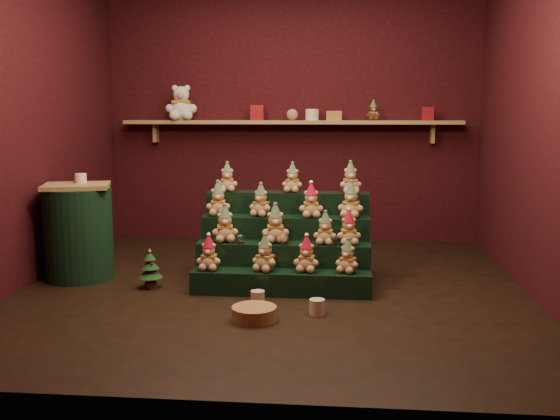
# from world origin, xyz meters

# --- Properties ---
(ground) EXTENTS (4.00, 4.00, 0.00)m
(ground) POSITION_xyz_m (0.00, 0.00, 0.00)
(ground) COLOR black
(ground) RESTS_ON ground
(back_wall) EXTENTS (4.00, 0.10, 2.80)m
(back_wall) POSITION_xyz_m (0.00, 2.05, 1.40)
(back_wall) COLOR black
(back_wall) RESTS_ON ground
(front_wall) EXTENTS (4.00, 0.10, 2.80)m
(front_wall) POSITION_xyz_m (0.00, -2.05, 1.40)
(front_wall) COLOR black
(front_wall) RESTS_ON ground
(left_wall) EXTENTS (0.10, 4.00, 2.80)m
(left_wall) POSITION_xyz_m (-2.05, 0.00, 1.40)
(left_wall) COLOR black
(left_wall) RESTS_ON ground
(right_wall) EXTENTS (0.10, 4.00, 2.80)m
(right_wall) POSITION_xyz_m (2.05, 0.00, 1.40)
(right_wall) COLOR black
(right_wall) RESTS_ON ground
(back_shelf) EXTENTS (3.60, 0.26, 0.24)m
(back_shelf) POSITION_xyz_m (0.00, 1.87, 1.29)
(back_shelf) COLOR tan
(back_shelf) RESTS_ON ground
(riser_tier_front) EXTENTS (1.40, 0.22, 0.18)m
(riser_tier_front) POSITION_xyz_m (0.08, -0.14, 0.09)
(riser_tier_front) COLOR black
(riser_tier_front) RESTS_ON ground
(riser_tier_midfront) EXTENTS (1.40, 0.22, 0.36)m
(riser_tier_midfront) POSITION_xyz_m (0.08, 0.08, 0.18)
(riser_tier_midfront) COLOR black
(riser_tier_midfront) RESTS_ON ground
(riser_tier_midback) EXTENTS (1.40, 0.22, 0.54)m
(riser_tier_midback) POSITION_xyz_m (0.08, 0.30, 0.27)
(riser_tier_midback) COLOR black
(riser_tier_midback) RESTS_ON ground
(riser_tier_back) EXTENTS (1.40, 0.22, 0.72)m
(riser_tier_back) POSITION_xyz_m (0.08, 0.52, 0.36)
(riser_tier_back) COLOR black
(riser_tier_back) RESTS_ON ground
(teddy_0) EXTENTS (0.19, 0.18, 0.27)m
(teddy_0) POSITION_xyz_m (-0.49, -0.14, 0.31)
(teddy_0) COLOR tan
(teddy_0) RESTS_ON riser_tier_front
(teddy_1) EXTENTS (0.26, 0.25, 0.28)m
(teddy_1) POSITION_xyz_m (-0.04, -0.14, 0.32)
(teddy_1) COLOR tan
(teddy_1) RESTS_ON riser_tier_front
(teddy_2) EXTENTS (0.22, 0.20, 0.28)m
(teddy_2) POSITION_xyz_m (0.28, -0.13, 0.32)
(teddy_2) COLOR tan
(teddy_2) RESTS_ON riser_tier_front
(teddy_3) EXTENTS (0.24, 0.23, 0.26)m
(teddy_3) POSITION_xyz_m (0.60, -0.12, 0.31)
(teddy_3) COLOR tan
(teddy_3) RESTS_ON riser_tier_front
(teddy_4) EXTENTS (0.25, 0.23, 0.30)m
(teddy_4) POSITION_xyz_m (-0.40, 0.09, 0.51)
(teddy_4) COLOR tan
(teddy_4) RESTS_ON riser_tier_midfront
(teddy_5) EXTENTS (0.25, 0.23, 0.31)m
(teddy_5) POSITION_xyz_m (0.01, 0.10, 0.51)
(teddy_5) COLOR tan
(teddy_5) RESTS_ON riser_tier_midfront
(teddy_6) EXTENTS (0.20, 0.19, 0.26)m
(teddy_6) POSITION_xyz_m (0.42, 0.07, 0.49)
(teddy_6) COLOR tan
(teddy_6) RESTS_ON riser_tier_midfront
(teddy_7) EXTENTS (0.22, 0.20, 0.27)m
(teddy_7) POSITION_xyz_m (0.60, 0.08, 0.49)
(teddy_7) COLOR tan
(teddy_7) RESTS_ON riser_tier_midfront
(teddy_8) EXTENTS (0.23, 0.21, 0.28)m
(teddy_8) POSITION_xyz_m (-0.49, 0.30, 0.68)
(teddy_8) COLOR tan
(teddy_8) RESTS_ON riser_tier_midback
(teddy_9) EXTENTS (0.24, 0.23, 0.27)m
(teddy_9) POSITION_xyz_m (-0.13, 0.30, 0.68)
(teddy_9) COLOR tan
(teddy_9) RESTS_ON riser_tier_midback
(teddy_10) EXTENTS (0.22, 0.20, 0.28)m
(teddy_10) POSITION_xyz_m (0.29, 0.28, 0.68)
(teddy_10) COLOR tan
(teddy_10) RESTS_ON riser_tier_midback
(teddy_11) EXTENTS (0.25, 0.23, 0.30)m
(teddy_11) POSITION_xyz_m (0.62, 0.31, 0.69)
(teddy_11) COLOR tan
(teddy_11) RESTS_ON riser_tier_midback
(teddy_12) EXTENTS (0.20, 0.18, 0.25)m
(teddy_12) POSITION_xyz_m (-0.45, 0.50, 0.84)
(teddy_12) COLOR tan
(teddy_12) RESTS_ON riser_tier_back
(teddy_13) EXTENTS (0.20, 0.19, 0.25)m
(teddy_13) POSITION_xyz_m (0.12, 0.51, 0.84)
(teddy_13) COLOR tan
(teddy_13) RESTS_ON riser_tier_back
(teddy_14) EXTENTS (0.22, 0.20, 0.26)m
(teddy_14) POSITION_xyz_m (0.62, 0.51, 0.85)
(teddy_14) COLOR tan
(teddy_14) RESTS_ON riser_tier_back
(snow_globe_a) EXTENTS (0.06, 0.06, 0.08)m
(snow_globe_a) POSITION_xyz_m (-0.26, 0.02, 0.40)
(snow_globe_a) COLOR black
(snow_globe_a) RESTS_ON riser_tier_midfront
(snow_globe_b) EXTENTS (0.07, 0.07, 0.10)m
(snow_globe_b) POSITION_xyz_m (0.09, 0.02, 0.41)
(snow_globe_b) COLOR black
(snow_globe_b) RESTS_ON riser_tier_midfront
(snow_globe_c) EXTENTS (0.07, 0.07, 0.09)m
(snow_globe_c) POSITION_xyz_m (0.48, 0.02, 0.40)
(snow_globe_c) COLOR black
(snow_globe_c) RESTS_ON riser_tier_midfront
(side_table) EXTENTS (0.63, 0.57, 0.81)m
(side_table) POSITION_xyz_m (-1.67, 0.17, 0.40)
(side_table) COLOR tan
(side_table) RESTS_ON ground
(table_ornament) EXTENTS (0.10, 0.10, 0.08)m
(table_ornament) POSITION_xyz_m (-1.67, 0.27, 0.85)
(table_ornament) COLOR beige
(table_ornament) RESTS_ON side_table
(mini_christmas_tree) EXTENTS (0.19, 0.19, 0.33)m
(mini_christmas_tree) POSITION_xyz_m (-0.98, -0.07, 0.16)
(mini_christmas_tree) COLOR #432917
(mini_christmas_tree) RESTS_ON ground
(mug_left) EXTENTS (0.10, 0.10, 0.10)m
(mug_left) POSITION_xyz_m (-0.06, -0.43, 0.05)
(mug_left) COLOR beige
(mug_left) RESTS_ON ground
(mug_right) EXTENTS (0.11, 0.11, 0.11)m
(mug_right) POSITION_xyz_m (0.38, -0.62, 0.05)
(mug_right) COLOR beige
(mug_right) RESTS_ON ground
(wicker_basket) EXTENTS (0.40, 0.40, 0.10)m
(wicker_basket) POSITION_xyz_m (-0.04, -0.79, 0.05)
(wicker_basket) COLOR #A17641
(wicker_basket) RESTS_ON ground
(white_bear) EXTENTS (0.38, 0.35, 0.47)m
(white_bear) POSITION_xyz_m (-1.18, 1.84, 1.55)
(white_bear) COLOR white
(white_bear) RESTS_ON back_shelf
(brown_bear) EXTENTS (0.16, 0.15, 0.20)m
(brown_bear) POSITION_xyz_m (0.87, 1.84, 1.42)
(brown_bear) COLOR #522D1B
(brown_bear) RESTS_ON back_shelf
(gift_tin_red_a) EXTENTS (0.14, 0.14, 0.16)m
(gift_tin_red_a) POSITION_xyz_m (-0.35, 1.85, 1.40)
(gift_tin_red_a) COLOR maroon
(gift_tin_red_a) RESTS_ON back_shelf
(gift_tin_cream) EXTENTS (0.14, 0.14, 0.12)m
(gift_tin_cream) POSITION_xyz_m (0.23, 1.85, 1.38)
(gift_tin_cream) COLOR beige
(gift_tin_cream) RESTS_ON back_shelf
(gift_tin_red_b) EXTENTS (0.12, 0.12, 0.14)m
(gift_tin_red_b) POSITION_xyz_m (1.43, 1.85, 1.39)
(gift_tin_red_b) COLOR maroon
(gift_tin_red_b) RESTS_ON back_shelf
(shelf_plush_ball) EXTENTS (0.12, 0.12, 0.12)m
(shelf_plush_ball) POSITION_xyz_m (0.02, 1.85, 1.38)
(shelf_plush_ball) COLOR tan
(shelf_plush_ball) RESTS_ON back_shelf
(scarf_gift_box) EXTENTS (0.16, 0.10, 0.10)m
(scarf_gift_box) POSITION_xyz_m (0.46, 1.85, 1.37)
(scarf_gift_box) COLOR orange
(scarf_gift_box) RESTS_ON back_shelf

